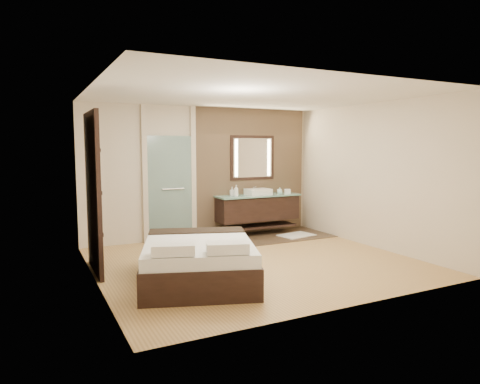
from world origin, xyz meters
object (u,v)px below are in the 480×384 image
mirror_unit (253,158)px  waste_bin (223,234)px  bed (199,261)px  vanity (258,208)px

mirror_unit → waste_bin: 1.81m
mirror_unit → waste_bin: bearing=-156.3°
bed → waste_bin: (1.43, 2.33, -0.18)m
vanity → waste_bin: 1.01m
mirror_unit → bed: size_ratio=0.47×
vanity → waste_bin: size_ratio=7.62×
vanity → bed: vanity is taller
mirror_unit → bed: bearing=-130.4°
vanity → bed: size_ratio=0.82×
vanity → mirror_unit: mirror_unit is taller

